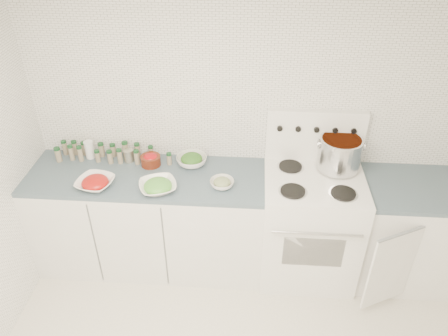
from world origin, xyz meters
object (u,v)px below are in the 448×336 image
(stove, at_px, (309,223))
(bowl_tomato, at_px, (95,183))
(stock_pot, at_px, (340,152))
(bowl_snowpea, at_px, (158,186))

(stove, distance_m, bowl_tomato, 1.71)
(stock_pot, xyz_separation_m, bowl_tomato, (-1.82, -0.33, -0.14))
(stove, distance_m, bowl_snowpea, 1.26)
(stock_pot, height_order, bowl_tomato, stock_pot)
(stock_pot, relative_size, bowl_tomato, 1.09)
(stock_pot, height_order, bowl_snowpea, stock_pot)
(stock_pot, distance_m, bowl_tomato, 1.86)
(stove, relative_size, stock_pot, 3.90)
(bowl_tomato, bearing_deg, bowl_snowpea, -1.13)
(bowl_snowpea, bearing_deg, stove, 8.89)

